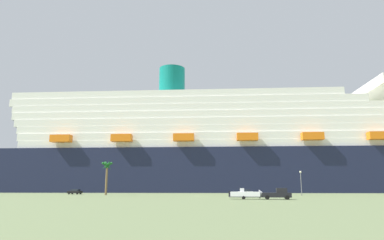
% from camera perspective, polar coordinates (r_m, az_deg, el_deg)
% --- Properties ---
extents(ground_plane, '(600.00, 600.00, 0.00)m').
position_cam_1_polar(ground_plane, '(118.13, 1.55, -12.45)').
color(ground_plane, '#66754C').
extents(cruise_ship, '(249.44, 38.32, 60.24)m').
position_cam_1_polar(cruise_ship, '(145.72, 8.20, -5.28)').
color(cruise_ship, '#191E38').
rests_on(cruise_ship, ground_plane).
extents(pickup_truck, '(5.81, 2.84, 2.20)m').
position_cam_1_polar(pickup_truck, '(68.83, 14.42, -12.14)').
color(pickup_truck, black).
rests_on(pickup_truck, ground_plane).
extents(small_boat_on_trailer, '(8.03, 2.73, 2.15)m').
position_cam_1_polar(small_boat_on_trailer, '(68.66, 9.65, -12.40)').
color(small_boat_on_trailer, '#595960').
rests_on(small_boat_on_trailer, ground_plane).
extents(palm_tree, '(3.44, 3.16, 9.67)m').
position_cam_1_polar(palm_tree, '(101.57, -14.32, -8.10)').
color(palm_tree, brown).
rests_on(palm_tree, ground_plane).
extents(street_lamp, '(0.56, 0.56, 6.63)m').
position_cam_1_polar(street_lamp, '(96.94, 18.09, -9.56)').
color(street_lamp, slate).
rests_on(street_lamp, ground_plane).
extents(parked_car_black_coupe, '(4.67, 2.74, 1.58)m').
position_cam_1_polar(parked_car_black_coupe, '(114.20, -19.34, -11.46)').
color(parked_car_black_coupe, black).
rests_on(parked_car_black_coupe, ground_plane).
extents(parked_car_white_van, '(4.38, 2.37, 1.58)m').
position_cam_1_polar(parked_car_white_van, '(99.89, 9.14, -12.07)').
color(parked_car_white_van, white).
rests_on(parked_car_white_van, ground_plane).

